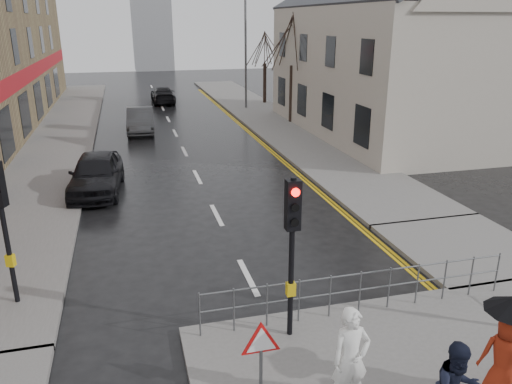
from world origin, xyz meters
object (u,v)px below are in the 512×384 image
pedestrian_a (350,359)px  car_mid (140,120)px  pedestrian_with_umbrella (508,344)px  car_parked (96,173)px

pedestrian_a → car_mid: (-2.43, 23.73, -0.34)m
pedestrian_with_umbrella → car_parked: pedestrian_with_umbrella is taller
pedestrian_a → car_parked: bearing=107.8°
pedestrian_a → pedestrian_with_umbrella: 2.63m
pedestrian_with_umbrella → car_mid: pedestrian_with_umbrella is taller
pedestrian_a → car_mid: 23.85m
car_parked → car_mid: (2.08, 10.76, -0.05)m
car_parked → car_mid: size_ratio=1.04×
pedestrian_a → pedestrian_with_umbrella: size_ratio=0.91×
pedestrian_a → pedestrian_with_umbrella: pedestrian_with_umbrella is taller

